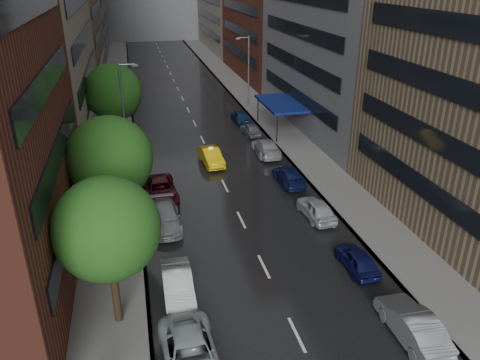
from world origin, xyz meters
name	(u,v)px	position (x,y,z in m)	size (l,w,h in m)	color
road	(184,102)	(0.00, 50.00, 0.01)	(14.00, 140.00, 0.01)	black
sidewalk_left	(117,105)	(-9.00, 50.00, 0.07)	(4.00, 140.00, 0.15)	gray
sidewalk_right	(248,98)	(9.00, 50.00, 0.07)	(4.00, 140.00, 0.15)	gray
tree_near	(107,229)	(-8.60, 6.98, 5.50)	(5.05, 5.05, 8.05)	#382619
tree_mid	(110,159)	(-8.60, 15.28, 5.85)	(5.36, 5.36, 8.55)	#382619
tree_far	(113,92)	(-8.60, 32.59, 5.93)	(5.44, 5.44, 8.67)	#382619
taxi	(211,156)	(-0.26, 27.08, 0.75)	(1.59, 4.57, 1.50)	yellow
parked_cars_left	(171,248)	(-5.40, 12.19, 0.74)	(2.71, 23.31, 1.51)	#B2B8BD
parked_cars_right	(289,175)	(5.40, 21.30, 0.72)	(2.29, 41.34, 1.58)	gray
street_lamp_left	(124,110)	(-7.72, 30.00, 4.89)	(1.74, 0.22, 9.00)	gray
street_lamp_right	(248,71)	(7.72, 45.00, 4.89)	(1.74, 0.22, 9.00)	gray
awning	(281,104)	(8.98, 35.00, 3.13)	(4.00, 8.00, 3.12)	navy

